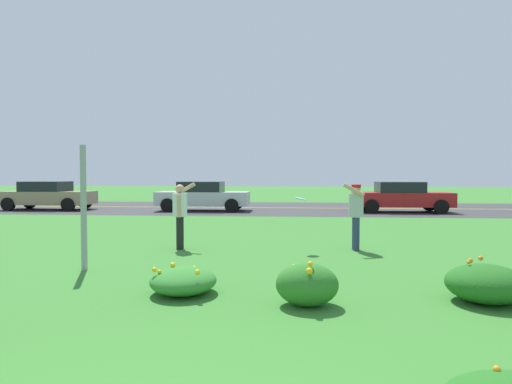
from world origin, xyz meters
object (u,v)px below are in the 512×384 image
at_px(person_thrower_white_shirt, 180,211).
at_px(frisbee_pale_blue, 300,199).
at_px(car_red_center_right, 401,197).
at_px(sign_post_near_path, 84,208).
at_px(person_catcher_red_cap_gray_shirt, 356,210).
at_px(car_tan_leftmost, 47,195).
at_px(car_silver_center_left, 203,196).

xyz_separation_m(person_thrower_white_shirt, frisbee_pale_blue, (2.84, -0.02, 0.29)).
bearing_deg(car_red_center_right, sign_post_near_path, -123.31).
relative_size(sign_post_near_path, frisbee_pale_blue, 8.29).
height_order(frisbee_pale_blue, car_red_center_right, car_red_center_right).
height_order(person_thrower_white_shirt, car_red_center_right, person_thrower_white_shirt).
relative_size(person_catcher_red_cap_gray_shirt, car_tan_leftmost, 0.35).
height_order(person_catcher_red_cap_gray_shirt, frisbee_pale_blue, person_catcher_red_cap_gray_shirt).
distance_m(sign_post_near_path, car_silver_center_left, 13.66).
bearing_deg(car_tan_leftmost, frisbee_pale_blue, -41.41).
bearing_deg(car_tan_leftmost, car_silver_center_left, 0.00).
xyz_separation_m(car_tan_leftmost, car_silver_center_left, (8.08, 0.00, 0.00)).
xyz_separation_m(person_catcher_red_cap_gray_shirt, frisbee_pale_blue, (-1.29, -0.21, 0.27)).
height_order(sign_post_near_path, frisbee_pale_blue, sign_post_near_path).
relative_size(frisbee_pale_blue, car_silver_center_left, 0.06).
bearing_deg(car_tan_leftmost, person_catcher_red_cap_gray_shirt, -38.15).
bearing_deg(sign_post_near_path, car_tan_leftmost, 122.62).
xyz_separation_m(person_catcher_red_cap_gray_shirt, car_silver_center_left, (-5.94, 11.01, -0.20)).
bearing_deg(frisbee_pale_blue, car_tan_leftmost, 138.59).
relative_size(car_tan_leftmost, car_red_center_right, 1.00).
xyz_separation_m(frisbee_pale_blue, car_tan_leftmost, (-12.73, 11.22, -0.47)).
distance_m(car_tan_leftmost, car_red_center_right, 17.69).
bearing_deg(person_thrower_white_shirt, car_tan_leftmost, 131.43).
distance_m(sign_post_near_path, person_catcher_red_cap_gray_shirt, 5.91).
bearing_deg(frisbee_pale_blue, car_red_center_right, 66.16).
bearing_deg(person_catcher_red_cap_gray_shirt, car_tan_leftmost, 141.85).
distance_m(frisbee_pale_blue, car_tan_leftmost, 16.97).
bearing_deg(car_tan_leftmost, person_thrower_white_shirt, -48.57).
height_order(sign_post_near_path, person_catcher_red_cap_gray_shirt, sign_post_near_path).
xyz_separation_m(person_thrower_white_shirt, car_red_center_right, (7.80, 11.20, -0.18)).
bearing_deg(car_red_center_right, car_tan_leftmost, 180.00).
relative_size(person_thrower_white_shirt, frisbee_pale_blue, 5.69).
relative_size(person_thrower_white_shirt, person_catcher_red_cap_gray_shirt, 1.00).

